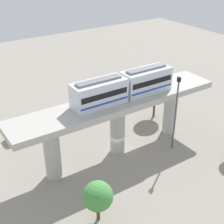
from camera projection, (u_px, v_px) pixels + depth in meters
name	position (u px, v px, depth m)	size (l,w,h in m)	color
ground_plane	(117.00, 151.00, 43.03)	(120.00, 120.00, 0.00)	gray
viaduct	(118.00, 113.00, 40.28)	(5.20, 28.00, 7.72)	#B7B2AA
train	(123.00, 87.00, 39.05)	(2.64, 13.55, 3.24)	silver
parked_car_orange	(77.00, 116.00, 50.18)	(2.05, 4.30, 1.76)	orange
parked_car_yellow	(21.00, 134.00, 45.55)	(1.83, 4.21, 1.76)	yellow
tree_near_viaduct	(98.00, 196.00, 31.22)	(3.05, 3.05, 4.57)	brown
tree_mid_lot	(155.00, 93.00, 49.58)	(3.67, 3.67, 5.92)	brown
signal_post	(176.00, 111.00, 41.09)	(0.44, 0.28, 10.32)	#4C4C51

